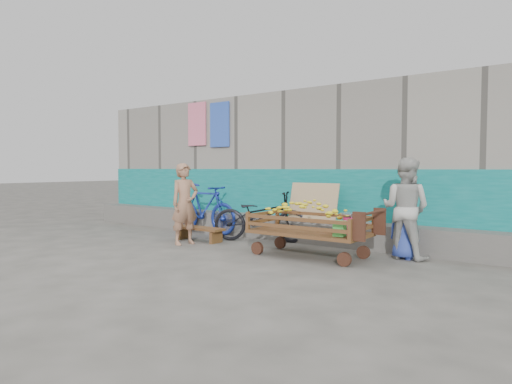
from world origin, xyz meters
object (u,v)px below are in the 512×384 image
Objects in this scene: banana_cart at (307,220)px; vendor_man at (185,204)px; bicycle_dark at (260,217)px; woman at (406,208)px; bicycle_blue at (204,208)px; child at (404,229)px; bench at (199,231)px.

banana_cart is 1.35× the size of vendor_man.
bicycle_dark reaches higher than banana_cart.
bicycle_dark is (-2.80, -0.02, -0.31)m from woman.
woman is 4.47m from bicycle_blue.
bicycle_blue is at bearing 59.59° from bicycle_dark.
banana_cart is at bearing 35.53° from woman.
banana_cart is at bearing -67.07° from vendor_man.
child is at bearing 28.24° from banana_cart.
bench is at bearing -141.15° from bicycle_blue.
vendor_man reaches higher than bicycle_blue.
bicycle_blue reaches higher than child.
banana_cart is 1.87× the size of bench.
banana_cart is 3.28m from bicycle_blue.
bicycle_dark is (-1.48, 0.76, -0.10)m from banana_cart.
child is (0.00, -0.07, -0.32)m from woman.
bench is at bearing 10.96° from child.
banana_cart is 2.45m from vendor_man.
bicycle_dark reaches higher than bench.
bicycle_dark is (-2.80, 0.05, 0.02)m from child.
woman is at bearing -113.21° from bicycle_dark.
bench is 1.13m from bicycle_blue.
vendor_man is at bearing 17.42° from child.
bicycle_blue is (-1.66, 0.20, 0.05)m from bicycle_dark.
banana_cart is at bearing -140.85° from bicycle_dark.
vendor_man is (0.05, -0.43, 0.56)m from bench.
woman reaches higher than child.
woman reaches higher than vendor_man.
bicycle_dark is (0.95, 1.09, -0.27)m from vendor_man.
bicycle_blue is at bearing -1.34° from child.
vendor_man is 0.82× the size of bicycle_dark.
bicycle_blue reaches higher than banana_cart.
banana_cart is at bearing -105.77° from bicycle_blue.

